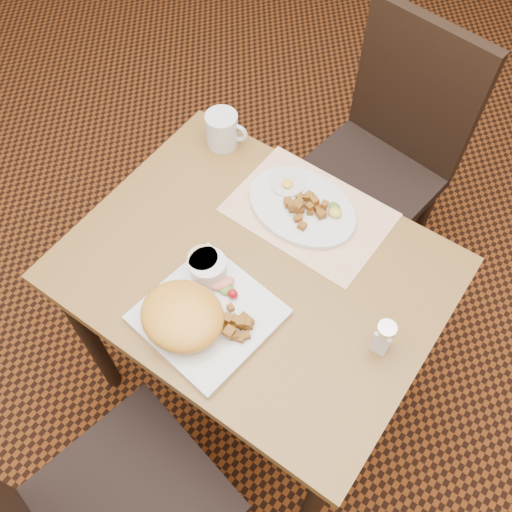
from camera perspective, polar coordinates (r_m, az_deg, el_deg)
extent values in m
plane|color=black|center=(2.08, -0.08, -11.89)|extent=(8.00, 8.00, 0.00)
cube|color=olive|center=(1.41, -0.11, -1.49)|extent=(0.90, 0.70, 0.03)
cylinder|color=black|center=(1.81, -16.26, -7.88)|extent=(0.05, 0.05, 0.71)
cylinder|color=black|center=(1.62, 5.81, -23.32)|extent=(0.05, 0.05, 0.71)
cylinder|color=black|center=(2.00, -4.48, 4.75)|extent=(0.05, 0.05, 0.71)
cylinder|color=black|center=(1.82, 15.97, -7.12)|extent=(0.05, 0.05, 0.71)
cube|color=black|center=(1.55, -12.53, -23.05)|extent=(0.50, 0.50, 0.05)
cylinder|color=black|center=(1.83, -9.88, -16.45)|extent=(0.04, 0.04, 0.42)
cube|color=black|center=(1.98, 10.73, 7.12)|extent=(0.47, 0.47, 0.05)
cylinder|color=black|center=(2.22, 16.20, 3.25)|extent=(0.04, 0.04, 0.42)
cylinder|color=black|center=(2.03, 10.65, -2.74)|extent=(0.04, 0.04, 0.42)
cylinder|color=black|center=(2.31, 8.93, 8.27)|extent=(0.04, 0.04, 0.42)
cylinder|color=black|center=(2.13, 2.98, 2.96)|extent=(0.04, 0.04, 0.42)
cube|color=black|center=(1.92, 15.76, 15.54)|extent=(0.42, 0.09, 0.50)
cube|color=white|center=(1.50, 5.32, 4.37)|extent=(0.41, 0.29, 0.00)
cube|color=silver|center=(1.33, -4.82, -5.92)|extent=(0.31, 0.31, 0.02)
ellipsoid|color=gold|center=(1.29, -7.38, -5.95)|extent=(0.20, 0.18, 0.07)
ellipsoid|color=gold|center=(1.29, -6.98, -7.62)|extent=(0.08, 0.07, 0.03)
ellipsoid|color=gold|center=(1.34, -8.45, -4.09)|extent=(0.08, 0.07, 0.03)
cylinder|color=silver|center=(1.36, -4.82, -1.13)|extent=(0.09, 0.09, 0.05)
cylinder|color=beige|center=(1.35, -5.36, -0.19)|extent=(0.07, 0.07, 0.01)
ellipsoid|color=#387223|center=(1.34, -2.92, -3.41)|extent=(0.05, 0.04, 0.01)
ellipsoid|color=red|center=(1.33, -2.35, -3.81)|extent=(0.03, 0.03, 0.03)
ellipsoid|color=#F28C72|center=(1.35, -3.37, -2.76)|extent=(0.06, 0.07, 0.02)
cylinder|color=white|center=(1.53, 3.15, 7.39)|extent=(0.10, 0.10, 0.01)
ellipsoid|color=yellow|center=(1.51, 3.17, 7.22)|extent=(0.03, 0.03, 0.01)
ellipsoid|color=#387223|center=(1.48, 7.89, 4.81)|extent=(0.05, 0.05, 0.01)
ellipsoid|color=yellow|center=(1.47, 7.91, 4.34)|extent=(0.04, 0.03, 0.02)
cube|color=white|center=(1.30, 12.51, -8.10)|extent=(0.04, 0.04, 0.08)
cylinder|color=silver|center=(1.25, 12.94, -7.16)|extent=(0.05, 0.05, 0.02)
cylinder|color=silver|center=(1.62, -3.42, 12.49)|extent=(0.09, 0.09, 0.10)
torus|color=silver|center=(1.60, -1.89, 12.21)|extent=(0.06, 0.03, 0.06)
cube|color=#925A17|center=(1.29, -2.31, -7.34)|extent=(0.02, 0.02, 0.02)
cube|color=#925A17|center=(1.29, -1.01, -7.96)|extent=(0.02, 0.02, 0.02)
cube|color=#925A17|center=(1.30, -1.42, -6.97)|extent=(0.02, 0.02, 0.01)
cube|color=#925A17|center=(1.30, -0.85, -6.91)|extent=(0.03, 0.03, 0.02)
cube|color=#925A17|center=(1.28, -0.94, -6.67)|extent=(0.03, 0.03, 0.02)
cube|color=#925A17|center=(1.30, -0.78, -6.67)|extent=(0.02, 0.02, 0.02)
cube|color=#925A17|center=(1.30, -3.07, -7.23)|extent=(0.02, 0.02, 0.01)
cube|color=#925A17|center=(1.30, -2.82, -6.82)|extent=(0.02, 0.02, 0.02)
cube|color=#925A17|center=(1.28, -1.58, -6.64)|extent=(0.03, 0.03, 0.02)
cube|color=#925A17|center=(1.27, -2.68, -7.58)|extent=(0.02, 0.02, 0.02)
cube|color=#925A17|center=(1.32, -2.55, -5.19)|extent=(0.02, 0.02, 0.02)
cube|color=#925A17|center=(1.29, -2.17, -7.87)|extent=(0.03, 0.03, 0.02)
cube|color=#925A17|center=(1.29, -2.07, -6.40)|extent=(0.02, 0.02, 0.02)
cube|color=#925A17|center=(1.29, -1.57, -8.21)|extent=(0.02, 0.02, 0.01)
cube|color=#925A17|center=(1.28, -1.55, -6.70)|extent=(0.02, 0.02, 0.01)
cube|color=#925A17|center=(1.29, -2.84, -6.28)|extent=(0.02, 0.02, 0.02)
cube|color=#925A17|center=(1.31, -1.26, -6.12)|extent=(0.02, 0.02, 0.02)
cube|color=#925A17|center=(1.45, 4.11, 3.72)|extent=(0.02, 0.02, 0.01)
cube|color=#925A17|center=(1.47, 5.45, 4.53)|extent=(0.02, 0.02, 0.02)
cube|color=#925A17|center=(1.46, 6.87, 5.10)|extent=(0.02, 0.02, 0.02)
cube|color=#925A17|center=(1.44, 4.64, 3.03)|extent=(0.02, 0.02, 0.02)
cube|color=#925A17|center=(1.46, 5.40, 4.96)|extent=(0.02, 0.02, 0.01)
cube|color=#925A17|center=(1.49, 4.46, 5.80)|extent=(0.02, 0.02, 0.02)
cube|color=#925A17|center=(1.46, 4.39, 4.55)|extent=(0.02, 0.02, 0.02)
cube|color=#925A17|center=(1.45, 4.41, 3.86)|extent=(0.02, 0.02, 0.01)
cube|color=#925A17|center=(1.47, 5.41, 4.45)|extent=(0.02, 0.02, 0.02)
cube|color=#925A17|center=(1.47, 4.33, 4.75)|extent=(0.02, 0.02, 0.01)
cube|color=#925A17|center=(1.47, 6.26, 4.65)|extent=(0.02, 0.02, 0.02)
cube|color=#925A17|center=(1.47, 4.52, 5.05)|extent=(0.02, 0.02, 0.02)
cube|color=#925A17|center=(1.46, 6.51, 4.18)|extent=(0.03, 0.03, 0.02)
cube|color=#925A17|center=(1.48, 5.36, 6.04)|extent=(0.02, 0.02, 0.02)
cube|color=#925A17|center=(1.48, 3.24, 5.35)|extent=(0.03, 0.03, 0.02)
cube|color=#925A17|center=(1.46, 4.37, 5.38)|extent=(0.02, 0.02, 0.02)
cube|color=#925A17|center=(1.45, 3.67, 5.04)|extent=(0.02, 0.03, 0.02)
cube|color=#925A17|center=(1.47, 3.64, 4.85)|extent=(0.03, 0.03, 0.02)
cube|color=#925A17|center=(1.47, 5.85, 5.48)|extent=(0.03, 0.03, 0.02)
cube|color=#925A17|center=(1.48, 5.14, 5.90)|extent=(0.02, 0.02, 0.02)
cube|color=#925A17|center=(1.47, 6.73, 4.17)|extent=(0.02, 0.02, 0.02)
cube|color=#925A17|center=(1.45, 4.05, 5.09)|extent=(0.03, 0.03, 0.02)
cube|color=#925A17|center=(1.45, 4.21, 4.98)|extent=(0.02, 0.02, 0.02)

